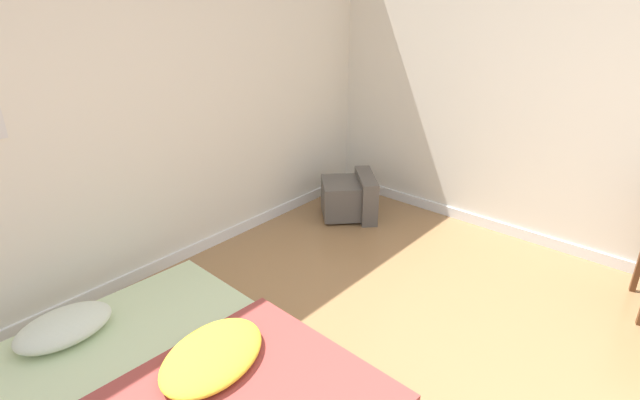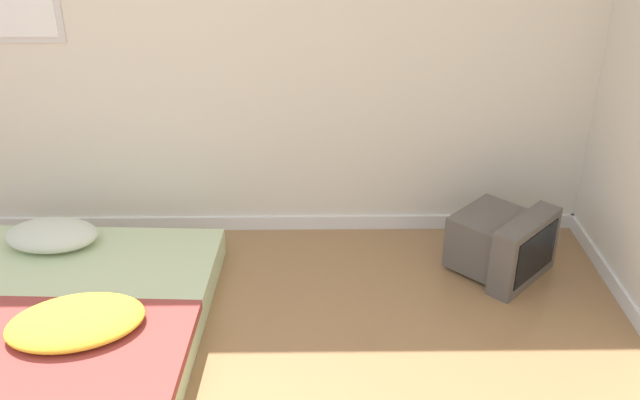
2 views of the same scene
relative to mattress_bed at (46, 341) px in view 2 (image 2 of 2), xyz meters
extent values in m
cube|color=silver|center=(0.28, 1.28, 1.19)|extent=(7.70, 0.06, 2.60)
cube|color=white|center=(0.28, 1.24, -0.07)|extent=(7.70, 0.02, 0.09)
cube|color=beige|center=(0.00, 0.02, -0.03)|extent=(1.48, 2.02, 0.16)
ellipsoid|color=silver|center=(-0.20, 0.79, 0.12)|extent=(0.54, 0.36, 0.14)
cube|color=#993D38|center=(-0.02, -0.35, 0.08)|extent=(1.47, 1.20, 0.05)
ellipsoid|color=yellow|center=(0.17, -0.04, 0.14)|extent=(0.71, 0.57, 0.11)
cube|color=#56514C|center=(2.27, 0.81, 0.07)|extent=(0.52, 0.52, 0.31)
cube|color=#56514C|center=(2.43, 0.65, 0.08)|extent=(0.45, 0.46, 0.39)
cube|color=black|center=(2.48, 0.60, 0.09)|extent=(0.30, 0.30, 0.28)
camera|label=1|loc=(-0.97, -1.73, 1.88)|focal=28.00mm
camera|label=2|loc=(1.26, -2.68, 2.15)|focal=40.00mm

